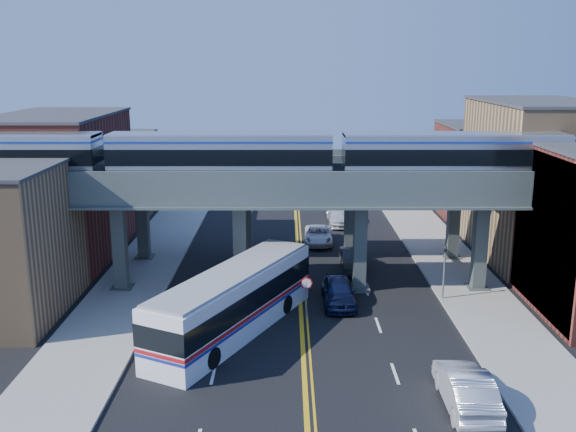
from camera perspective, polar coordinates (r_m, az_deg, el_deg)
name	(u,v)px	position (r m, az deg, el deg)	size (l,w,h in m)	color
ground	(302,340)	(36.28, 1.29, -10.94)	(120.00, 120.00, 0.00)	black
sidewalk_west	(137,279)	(46.76, -13.30, -5.47)	(5.00, 70.00, 0.16)	gray
sidewalk_east	(462,279)	(47.18, 15.17, -5.41)	(5.00, 70.00, 0.16)	gray
building_west_b	(61,187)	(52.95, -19.56, 2.40)	(8.00, 14.00, 11.00)	brown
building_west_c	(107,177)	(65.40, -15.76, 3.35)	(8.00, 10.00, 8.00)	#92724B
building_east_b	(536,181)	(53.45, 21.18, 2.91)	(8.00, 14.00, 12.00)	#92724B
building_east_c	(484,172)	(65.80, 17.07, 3.76)	(8.00, 10.00, 9.00)	brown
mural_panel	(544,238)	(41.38, 21.79, -1.83)	(0.10, 9.50, 9.50)	teal
elevated_viaduct_near	(300,196)	(41.90, 1.09, 1.76)	(52.00, 3.60, 7.40)	#3D4743
elevated_viaduct_far	(298,177)	(48.77, 0.92, 3.45)	(52.00, 3.60, 7.40)	#3D4743
transit_train	(221,156)	(41.64, -6.00, 5.36)	(44.27, 2.77, 3.23)	black
stop_sign	(306,291)	(38.39, 1.65, -6.68)	(0.76, 0.09, 2.63)	slate
traffic_signal	(444,267)	(42.24, 13.73, -4.39)	(0.15, 0.18, 4.10)	slate
transit_bus	(234,302)	(36.71, -4.84, -7.62)	(8.86, 13.56, 3.52)	white
car_lane_a	(339,291)	(41.07, 4.51, -6.69)	(2.02, 5.01, 1.71)	black
car_lane_b	(353,260)	(47.79, 5.76, -3.89)	(1.60, 4.60, 1.52)	#313134
car_lane_c	(318,235)	(54.48, 2.72, -1.70)	(2.32, 5.04, 1.40)	silver
car_lane_d	(341,214)	(61.18, 4.70, 0.14)	(2.46, 6.05, 1.76)	silver
car_parked_curb	(466,388)	(30.55, 15.53, -14.55)	(1.92, 5.49, 1.81)	#B9BABF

